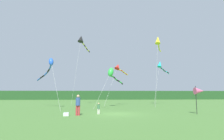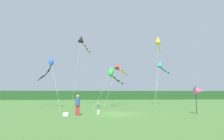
{
  "view_description": "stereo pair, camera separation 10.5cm",
  "coord_description": "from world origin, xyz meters",
  "views": [
    {
      "loc": [
        -1.72,
        -18.51,
        1.94
      ],
      "look_at": [
        0.0,
        6.0,
        5.03
      ],
      "focal_mm": 30.22,
      "sensor_mm": 36.0,
      "label": 1
    },
    {
      "loc": [
        -1.62,
        -18.52,
        1.94
      ],
      "look_at": [
        0.0,
        6.0,
        5.03
      ],
      "focal_mm": 30.22,
      "sensor_mm": 36.0,
      "label": 2
    }
  ],
  "objects": [
    {
      "name": "banner_flag_pole",
      "position": [
        8.01,
        -0.76,
        2.18
      ],
      "size": [
        0.9,
        0.7,
        2.69
      ],
      "color": "black",
      "rests_on": "ground"
    },
    {
      "name": "kite_green",
      "position": [
        0.18,
        9.19,
        4.95
      ],
      "size": [
        4.59,
        6.51,
        5.92
      ],
      "color": "#B2B2B2",
      "rests_on": "ground"
    },
    {
      "name": "kite_yellow",
      "position": [
        8.33,
        12.24,
        10.92
      ],
      "size": [
        3.23,
        6.25,
        11.85
      ],
      "color": "#B2B2B2",
      "rests_on": "ground"
    },
    {
      "name": "cooler_box",
      "position": [
        -4.56,
        -1.36,
        0.15
      ],
      "size": [
        0.46,
        0.36,
        0.3
      ],
      "primitive_type": "cube",
      "color": "silver",
      "rests_on": "ground"
    },
    {
      "name": "kite_black",
      "position": [
        -4.97,
        15.42,
        11.77
      ],
      "size": [
        2.62,
        6.3,
        12.62
      ],
      "color": "#B2B2B2",
      "rests_on": "ground"
    },
    {
      "name": "kite_blue",
      "position": [
        -8.65,
        7.82,
        5.69
      ],
      "size": [
        5.58,
        8.87,
        6.81
      ],
      "color": "#B2B2B2",
      "rests_on": "ground"
    },
    {
      "name": "distant_treeline",
      "position": [
        0.0,
        45.0,
        1.44
      ],
      "size": [
        108.0,
        2.94,
        2.88
      ],
      "primitive_type": "cube",
      "color": "#234C23",
      "rests_on": "ground"
    },
    {
      "name": "kite_red",
      "position": [
        1.64,
        13.27,
        6.39
      ],
      "size": [
        4.6,
        6.13,
        7.16
      ],
      "color": "#B2B2B2",
      "rests_on": "ground"
    },
    {
      "name": "person_child",
      "position": [
        -1.72,
        -0.15,
        0.6
      ],
      "size": [
        0.24,
        0.24,
        1.07
      ],
      "color": "silver",
      "rests_on": "ground"
    },
    {
      "name": "ground_plane",
      "position": [
        0.0,
        0.0,
        0.0
      ],
      "size": [
        120.0,
        120.0,
        0.0
      ],
      "primitive_type": "plane",
      "color": "#477533"
    },
    {
      "name": "person_adult",
      "position": [
        -3.59,
        -1.06,
        1.03
      ],
      "size": [
        0.41,
        0.41,
        1.85
      ],
      "color": "#B23338",
      "rests_on": "ground"
    },
    {
      "name": "kite_cyan",
      "position": [
        9.47,
        14.57,
        7.03
      ],
      "size": [
        4.92,
        5.73,
        7.93
      ],
      "color": "#B2B2B2",
      "rests_on": "ground"
    }
  ]
}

